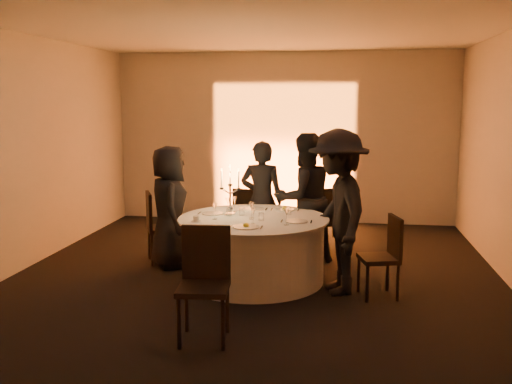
# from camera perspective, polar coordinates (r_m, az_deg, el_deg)

# --- Properties ---
(floor) EXTENTS (7.00, 7.00, 0.00)m
(floor) POSITION_cam_1_polar(r_m,az_deg,el_deg) (6.99, -0.25, -8.78)
(floor) COLOR black
(floor) RESTS_ON ground
(ceiling) EXTENTS (7.00, 7.00, 0.00)m
(ceiling) POSITION_cam_1_polar(r_m,az_deg,el_deg) (6.71, -0.27, 16.40)
(ceiling) COLOR white
(ceiling) RESTS_ON wall_back
(wall_back) EXTENTS (7.00, 0.00, 7.00)m
(wall_back) POSITION_cam_1_polar(r_m,az_deg,el_deg) (10.15, 2.79, 5.44)
(wall_back) COLOR beige
(wall_back) RESTS_ON floor
(wall_front) EXTENTS (7.00, 0.00, 7.00)m
(wall_front) POSITION_cam_1_polar(r_m,az_deg,el_deg) (3.31, -9.60, -2.36)
(wall_front) COLOR beige
(wall_front) RESTS_ON floor
(wall_left) EXTENTS (0.00, 7.00, 7.00)m
(wall_left) POSITION_cam_1_polar(r_m,az_deg,el_deg) (7.73, -22.84, 3.59)
(wall_left) COLOR beige
(wall_left) RESTS_ON floor
(uplighter_fixture) EXTENTS (0.25, 0.12, 0.10)m
(uplighter_fixture) POSITION_cam_1_polar(r_m,az_deg,el_deg) (10.05, 2.55, -2.95)
(uplighter_fixture) COLOR black
(uplighter_fixture) RESTS_ON floor
(banquet_table) EXTENTS (1.80, 1.80, 0.77)m
(banquet_table) POSITION_cam_1_polar(r_m,az_deg,el_deg) (6.88, -0.25, -5.74)
(banquet_table) COLOR black
(banquet_table) RESTS_ON floor
(chair_left) EXTENTS (0.55, 0.55, 0.95)m
(chair_left) POSITION_cam_1_polar(r_m,az_deg,el_deg) (7.72, -9.81, -3.08)
(chair_left) COLOR black
(chair_left) RESTS_ON floor
(chair_back_left) EXTENTS (0.44, 0.45, 0.86)m
(chair_back_left) POSITION_cam_1_polar(r_m,az_deg,el_deg) (8.54, -0.88, -2.14)
(chair_back_left) COLOR black
(chair_back_left) RESTS_ON floor
(chair_back_right) EXTENTS (0.58, 0.58, 0.97)m
(chair_back_right) POSITION_cam_1_polar(r_m,az_deg,el_deg) (7.98, 6.86, -2.54)
(chair_back_right) COLOR black
(chair_back_right) RESTS_ON floor
(chair_right) EXTENTS (0.48, 0.48, 0.90)m
(chair_right) POSITION_cam_1_polar(r_m,az_deg,el_deg) (6.45, 12.80, -5.87)
(chair_right) COLOR black
(chair_right) RESTS_ON floor
(chair_front) EXTENTS (0.49, 0.49, 1.03)m
(chair_front) POSITION_cam_1_polar(r_m,az_deg,el_deg) (5.24, -5.15, -8.35)
(chair_front) COLOR black
(chair_front) RESTS_ON floor
(guest_left) EXTENTS (0.74, 0.90, 1.58)m
(guest_left) POSITION_cam_1_polar(r_m,az_deg,el_deg) (7.47, -8.64, -1.47)
(guest_left) COLOR black
(guest_left) RESTS_ON floor
(guest_back_left) EXTENTS (0.61, 0.41, 1.62)m
(guest_back_left) POSITION_cam_1_polar(r_m,az_deg,el_deg) (7.80, 0.59, -0.78)
(guest_back_left) COLOR black
(guest_back_left) RESTS_ON floor
(guest_back_right) EXTENTS (1.06, 1.00, 1.73)m
(guest_back_right) POSITION_cam_1_polar(r_m,az_deg,el_deg) (7.58, 4.80, -0.65)
(guest_back_right) COLOR black
(guest_back_right) RESTS_ON floor
(guest_right) EXTENTS (0.98, 1.34, 1.85)m
(guest_right) POSITION_cam_1_polar(r_m,az_deg,el_deg) (6.42, 8.18, -1.98)
(guest_right) COLOR black
(guest_right) RESTS_ON floor
(plate_left) EXTENTS (0.36, 0.27, 0.01)m
(plate_left) POSITION_cam_1_polar(r_m,az_deg,el_deg) (7.04, -4.34, -2.15)
(plate_left) COLOR white
(plate_left) RESTS_ON banquet_table
(plate_back_left) EXTENTS (0.36, 0.28, 0.01)m
(plate_back_left) POSITION_cam_1_polar(r_m,az_deg,el_deg) (7.32, -0.28, -1.68)
(plate_back_left) COLOR white
(plate_back_left) RESTS_ON banquet_table
(plate_back_right) EXTENTS (0.35, 0.24, 0.08)m
(plate_back_right) POSITION_cam_1_polar(r_m,az_deg,el_deg) (7.27, 2.91, -1.68)
(plate_back_right) COLOR white
(plate_back_right) RESTS_ON banquet_table
(plate_right) EXTENTS (0.36, 0.26, 0.01)m
(plate_right) POSITION_cam_1_polar(r_m,az_deg,el_deg) (6.58, 4.07, -2.94)
(plate_right) COLOR white
(plate_right) RESTS_ON banquet_table
(plate_front) EXTENTS (0.36, 0.29, 0.08)m
(plate_front) POSITION_cam_1_polar(r_m,az_deg,el_deg) (6.28, -0.99, -3.42)
(plate_front) COLOR white
(plate_front) RESTS_ON banquet_table
(coffee_cup) EXTENTS (0.11, 0.11, 0.07)m
(coffee_cup) POSITION_cam_1_polar(r_m,az_deg,el_deg) (6.62, -6.01, -2.70)
(coffee_cup) COLOR white
(coffee_cup) RESTS_ON banquet_table
(candelabra) EXTENTS (0.26, 0.12, 0.62)m
(candelabra) POSITION_cam_1_polar(r_m,az_deg,el_deg) (6.97, -2.60, -0.51)
(candelabra) COLOR silver
(candelabra) RESTS_ON banquet_table
(wine_glass_a) EXTENTS (0.07, 0.07, 0.19)m
(wine_glass_a) POSITION_cam_1_polar(r_m,az_deg,el_deg) (6.44, -0.29, -2.00)
(wine_glass_a) COLOR silver
(wine_glass_a) RESTS_ON banquet_table
(wine_glass_b) EXTENTS (0.07, 0.07, 0.19)m
(wine_glass_b) POSITION_cam_1_polar(r_m,az_deg,el_deg) (6.77, -0.42, -1.46)
(wine_glass_b) COLOR silver
(wine_glass_b) RESTS_ON banquet_table
(wine_glass_c) EXTENTS (0.07, 0.07, 0.19)m
(wine_glass_c) POSITION_cam_1_polar(r_m,az_deg,el_deg) (7.07, -2.82, -1.02)
(wine_glass_c) COLOR silver
(wine_glass_c) RESTS_ON banquet_table
(wine_glass_d) EXTENTS (0.07, 0.07, 0.19)m
(wine_glass_d) POSITION_cam_1_polar(r_m,az_deg,el_deg) (6.39, 3.06, -2.11)
(wine_glass_d) COLOR silver
(wine_glass_d) RESTS_ON banquet_table
(wine_glass_e) EXTENTS (0.07, 0.07, 0.19)m
(wine_glass_e) POSITION_cam_1_polar(r_m,az_deg,el_deg) (6.69, -0.46, -1.59)
(wine_glass_e) COLOR silver
(wine_glass_e) RESTS_ON banquet_table
(wine_glass_f) EXTENTS (0.07, 0.07, 0.19)m
(wine_glass_f) POSITION_cam_1_polar(r_m,az_deg,el_deg) (7.14, -2.14, -0.91)
(wine_glass_f) COLOR silver
(wine_glass_f) RESTS_ON banquet_table
(wine_glass_g) EXTENTS (0.07, 0.07, 0.19)m
(wine_glass_g) POSITION_cam_1_polar(r_m,az_deg,el_deg) (6.71, -4.15, -1.58)
(wine_glass_g) COLOR silver
(wine_glass_g) RESTS_ON banquet_table
(tumbler_a) EXTENTS (0.07, 0.07, 0.09)m
(tumbler_a) POSITION_cam_1_polar(r_m,az_deg,el_deg) (7.00, 3.29, -1.89)
(tumbler_a) COLOR silver
(tumbler_a) RESTS_ON banquet_table
(tumbler_b) EXTENTS (0.07, 0.07, 0.09)m
(tumbler_b) POSITION_cam_1_polar(r_m,az_deg,el_deg) (6.94, -1.43, -1.98)
(tumbler_b) COLOR silver
(tumbler_b) RESTS_ON banquet_table
(tumbler_c) EXTENTS (0.07, 0.07, 0.09)m
(tumbler_c) POSITION_cam_1_polar(r_m,az_deg,el_deg) (6.90, -2.73, -2.04)
(tumbler_c) COLOR silver
(tumbler_c) RESTS_ON banquet_table
(tumbler_d) EXTENTS (0.07, 0.07, 0.09)m
(tumbler_d) POSITION_cam_1_polar(r_m,az_deg,el_deg) (6.64, 0.53, -2.49)
(tumbler_d) COLOR silver
(tumbler_d) RESTS_ON banquet_table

